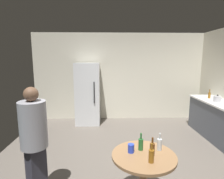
% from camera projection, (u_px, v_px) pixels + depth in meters
% --- Properties ---
extents(ground_plane, '(5.20, 5.20, 0.10)m').
position_uv_depth(ground_plane, '(129.00, 165.00, 3.40)').
color(ground_plane, '#5B544C').
extents(wall_back, '(5.32, 0.06, 2.70)m').
position_uv_depth(wall_back, '(119.00, 77.00, 5.76)').
color(wall_back, beige).
rests_on(wall_back, ground_plane).
extents(refrigerator, '(0.70, 0.68, 1.80)m').
position_uv_depth(refrigerator, '(88.00, 94.00, 5.38)').
color(refrigerator, silver).
rests_on(refrigerator, ground_plane).
extents(kitchen_counter, '(0.64, 1.86, 0.90)m').
position_uv_depth(kitchen_counter, '(219.00, 120.00, 4.36)').
color(kitchen_counter, '#4C515B').
rests_on(kitchen_counter, ground_plane).
extents(kettle, '(0.24, 0.17, 0.18)m').
position_uv_depth(kettle, '(217.00, 99.00, 4.33)').
color(kettle, '#B2B2B7').
rests_on(kettle, kitchen_counter).
extents(beer_bottle_on_counter, '(0.06, 0.06, 0.23)m').
position_uv_depth(beer_bottle_on_counter, '(209.00, 95.00, 4.72)').
color(beer_bottle_on_counter, '#8C5919').
rests_on(beer_bottle_on_counter, kitchen_counter).
extents(foreground_table, '(0.80, 0.80, 0.73)m').
position_uv_depth(foreground_table, '(144.00, 162.00, 2.27)').
color(foreground_table, olive).
rests_on(foreground_table, ground_plane).
extents(beer_bottle_amber, '(0.06, 0.06, 0.23)m').
position_uv_depth(beer_bottle_amber, '(151.00, 156.00, 2.07)').
color(beer_bottle_amber, '#8C5919').
rests_on(beer_bottle_amber, foreground_table).
extents(beer_bottle_brown, '(0.06, 0.06, 0.23)m').
position_uv_depth(beer_bottle_brown, '(152.00, 149.00, 2.23)').
color(beer_bottle_brown, '#593314').
rests_on(beer_bottle_brown, foreground_table).
extents(beer_bottle_green, '(0.06, 0.06, 0.23)m').
position_uv_depth(beer_bottle_green, '(141.00, 144.00, 2.36)').
color(beer_bottle_green, '#26662D').
rests_on(beer_bottle_green, foreground_table).
extents(beer_bottle_clear, '(0.06, 0.06, 0.23)m').
position_uv_depth(beer_bottle_clear, '(159.00, 144.00, 2.36)').
color(beer_bottle_clear, silver).
rests_on(beer_bottle_clear, foreground_table).
extents(plastic_cup_blue, '(0.08, 0.08, 0.11)m').
position_uv_depth(plastic_cup_blue, '(131.00, 148.00, 2.30)').
color(plastic_cup_blue, blue).
rests_on(plastic_cup_blue, foreground_table).
extents(person_in_gray_shirt, '(0.48, 0.48, 1.56)m').
position_uv_depth(person_in_gray_shirt, '(34.00, 137.00, 2.36)').
color(person_in_gray_shirt, '#2D2D38').
rests_on(person_in_gray_shirt, ground_plane).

